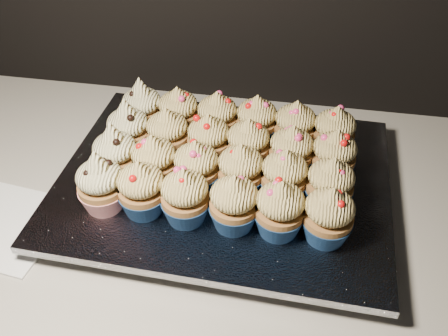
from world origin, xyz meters
name	(u,v)px	position (x,y,z in m)	size (l,w,h in m)	color
worktop	(223,223)	(0.00, 1.70, 0.88)	(2.44, 0.64, 0.04)	beige
napkin	(8,226)	(-0.29, 1.62, 0.90)	(0.14, 0.14, 0.00)	white
baking_tray	(224,188)	(-0.01, 1.74, 0.91)	(0.43, 0.33, 0.02)	black
foil_lining	(224,180)	(-0.01, 1.74, 0.93)	(0.47, 0.36, 0.01)	silver
cupcake_0	(101,184)	(-0.15, 1.65, 0.97)	(0.06, 0.06, 0.10)	red
cupcake_1	(141,189)	(-0.10, 1.66, 0.97)	(0.06, 0.06, 0.08)	navy
cupcake_2	(185,197)	(-0.04, 1.65, 0.97)	(0.06, 0.06, 0.08)	navy
cupcake_3	(234,203)	(0.02, 1.65, 0.97)	(0.06, 0.06, 0.08)	navy
cupcake_4	(280,209)	(0.08, 1.65, 0.97)	(0.06, 0.06, 0.08)	navy
cupcake_5	(328,216)	(0.14, 1.65, 0.97)	(0.06, 0.06, 0.08)	navy
cupcake_6	(115,155)	(-0.15, 1.71, 0.97)	(0.06, 0.06, 0.10)	red
cupcake_7	(154,162)	(-0.10, 1.71, 0.97)	(0.06, 0.06, 0.08)	navy
cupcake_8	(196,168)	(-0.04, 1.71, 0.97)	(0.06, 0.06, 0.08)	navy
cupcake_9	(240,171)	(0.02, 1.71, 0.97)	(0.06, 0.06, 0.08)	navy
cupcake_10	(284,177)	(0.08, 1.71, 0.97)	(0.06, 0.06, 0.08)	navy
cupcake_11	(330,185)	(0.14, 1.70, 0.97)	(0.06, 0.06, 0.08)	navy
cupcake_12	(128,130)	(-0.15, 1.77, 0.97)	(0.06, 0.06, 0.10)	red
cupcake_13	(168,134)	(-0.09, 1.77, 0.97)	(0.06, 0.06, 0.08)	navy
cupcake_14	(208,140)	(-0.03, 1.77, 0.97)	(0.06, 0.06, 0.08)	navy
cupcake_15	(248,145)	(0.02, 1.77, 0.97)	(0.06, 0.06, 0.08)	navy
cupcake_16	(291,152)	(0.09, 1.76, 0.97)	(0.06, 0.06, 0.08)	navy
cupcake_17	(334,156)	(0.14, 1.76, 0.97)	(0.06, 0.06, 0.08)	navy
cupcake_18	(142,108)	(-0.15, 1.83, 0.97)	(0.06, 0.06, 0.10)	red
cupcake_19	(179,113)	(-0.09, 1.83, 0.97)	(0.06, 0.06, 0.08)	navy
cupcake_20	(217,118)	(-0.03, 1.83, 0.97)	(0.06, 0.06, 0.08)	navy
cupcake_21	(256,121)	(0.03, 1.83, 0.97)	(0.06, 0.06, 0.08)	navy
cupcake_22	(295,127)	(0.09, 1.82, 0.97)	(0.06, 0.06, 0.08)	navy
cupcake_23	(334,133)	(0.14, 1.82, 0.97)	(0.06, 0.06, 0.08)	navy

